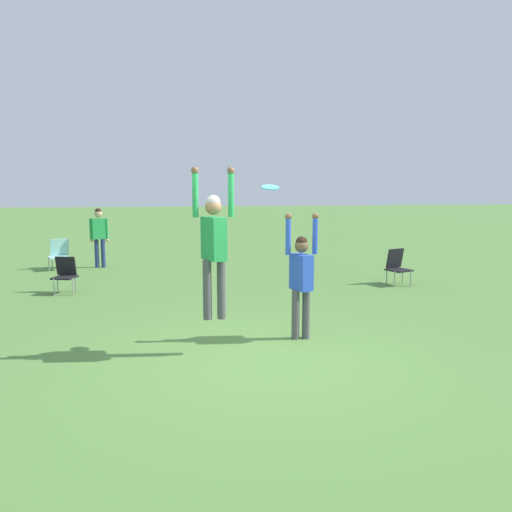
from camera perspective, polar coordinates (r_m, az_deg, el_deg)
name	(u,v)px	position (r m, az deg, el deg)	size (l,w,h in m)	color
ground_plane	(260,358)	(6.96, 0.41, -11.62)	(120.00, 120.00, 0.00)	#56843D
person_jumping	(214,240)	(6.83, -4.85, 1.86)	(0.59, 0.48, 2.09)	#4C4C51
person_defending	(301,274)	(7.63, 5.19, -2.04)	(0.52, 0.42, 1.95)	#4C4C51
frisbee	(270,187)	(7.13, 1.64, 7.86)	(0.25, 0.24, 0.08)	#2D9EDB
camping_chair_0	(65,273)	(11.86, -20.96, -1.78)	(0.57, 0.61, 0.80)	gray
camping_chair_1	(397,265)	(12.54, 15.81, -0.98)	(0.63, 0.68, 0.86)	gray
camping_chair_2	(59,253)	(15.37, -21.61, 0.35)	(0.67, 0.73, 0.87)	gray
person_spectator_near	(99,232)	(15.31, -17.50, 2.64)	(0.55, 0.33, 1.75)	navy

